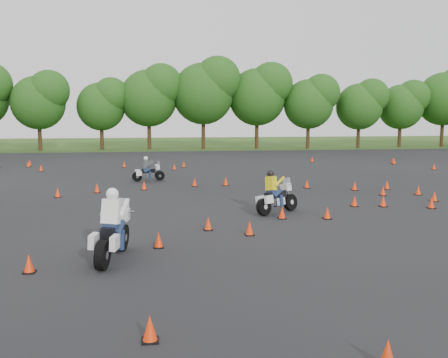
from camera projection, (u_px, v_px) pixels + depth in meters
ground at (240, 227)px, 17.72m from camera, size 140.00×140.00×0.00m
asphalt_pad at (218, 199)px, 23.61m from camera, size 62.00×62.00×0.00m
treeline at (192, 107)px, 51.83m from camera, size 87.05×32.31×10.99m
traffic_cones at (218, 195)px, 23.19m from camera, size 36.32×33.64×0.45m
rider_grey at (148, 168)px, 29.78m from camera, size 2.04×1.02×1.51m
rider_yellow at (279, 192)px, 20.00m from camera, size 2.27×1.86×1.76m
rider_white at (111, 224)px, 13.56m from camera, size 1.32×2.73×2.02m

